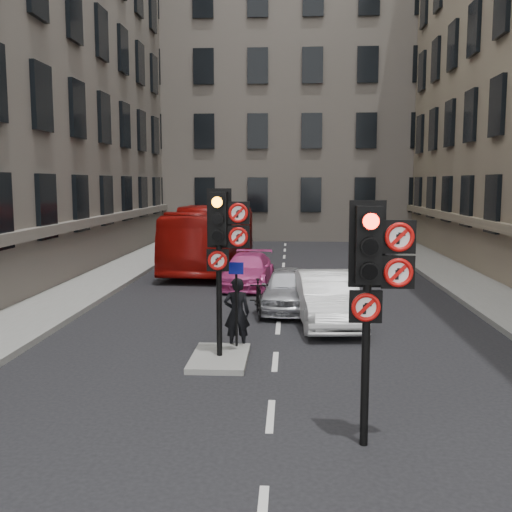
# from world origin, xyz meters

# --- Properties ---
(ground) EXTENTS (120.00, 120.00, 0.00)m
(ground) POSITION_xyz_m (0.00, 0.00, 0.00)
(ground) COLOR black
(ground) RESTS_ON ground
(pavement_left) EXTENTS (3.00, 50.00, 0.16)m
(pavement_left) POSITION_xyz_m (-7.20, 12.00, 0.08)
(pavement_left) COLOR gray
(pavement_left) RESTS_ON ground
(pavement_right) EXTENTS (3.00, 50.00, 0.16)m
(pavement_right) POSITION_xyz_m (7.20, 12.00, 0.08)
(pavement_right) COLOR gray
(pavement_right) RESTS_ON ground
(centre_island) EXTENTS (1.20, 2.00, 0.12)m
(centre_island) POSITION_xyz_m (-1.20, 5.00, 0.06)
(centre_island) COLOR gray
(centre_island) RESTS_ON ground
(building_far) EXTENTS (30.00, 14.00, 20.00)m
(building_far) POSITION_xyz_m (0.00, 38.00, 10.00)
(building_far) COLOR #696058
(building_far) RESTS_ON ground
(signal_near) EXTENTS (0.91, 0.40, 3.58)m
(signal_near) POSITION_xyz_m (1.49, 0.99, 2.58)
(signal_near) COLOR black
(signal_near) RESTS_ON ground
(signal_far) EXTENTS (0.91, 0.40, 3.58)m
(signal_far) POSITION_xyz_m (-1.11, 4.99, 2.70)
(signal_far) COLOR black
(signal_far) RESTS_ON centre_island
(car_silver) EXTENTS (1.75, 3.85, 1.28)m
(car_silver) POSITION_xyz_m (0.26, 10.25, 0.64)
(car_silver) COLOR #B8BAC1
(car_silver) RESTS_ON ground
(car_white) EXTENTS (1.85, 4.37, 1.40)m
(car_white) POSITION_xyz_m (1.31, 8.51, 0.70)
(car_white) COLOR silver
(car_white) RESTS_ON ground
(car_pink) EXTENTS (1.96, 4.22, 1.19)m
(car_pink) POSITION_xyz_m (-1.26, 14.24, 0.60)
(car_pink) COLOR #CB3B88
(car_pink) RESTS_ON ground
(bus_red) EXTENTS (3.01, 10.12, 2.78)m
(bus_red) POSITION_xyz_m (-3.20, 19.03, 1.39)
(bus_red) COLOR maroon
(bus_red) RESTS_ON ground
(motorcycle) EXTENTS (0.70, 1.82, 1.07)m
(motorcycle) POSITION_xyz_m (-0.59, 9.24, 0.53)
(motorcycle) COLOR black
(motorcycle) RESTS_ON ground
(motorcyclist) EXTENTS (0.65, 0.48, 1.66)m
(motorcyclist) POSITION_xyz_m (-0.91, 6.00, 0.83)
(motorcyclist) COLOR black
(motorcyclist) RESTS_ON ground
(info_sign) EXTENTS (0.33, 0.11, 1.93)m
(info_sign) POSITION_xyz_m (-0.90, 5.73, 1.37)
(info_sign) COLOR black
(info_sign) RESTS_ON centre_island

